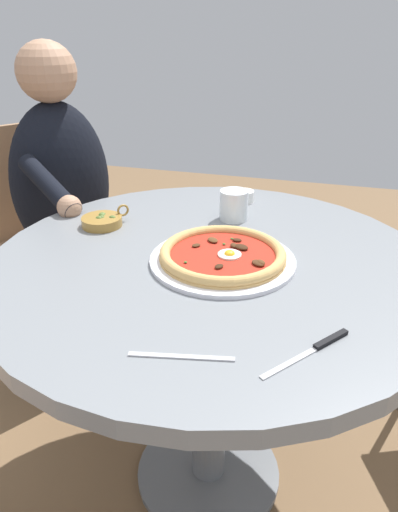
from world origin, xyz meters
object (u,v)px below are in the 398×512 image
at_px(pizza_on_plate, 223,256).
at_px(diner_person, 69,237).
at_px(olive_pan, 102,221).
at_px(steak_knife, 319,346).
at_px(fork_utensil, 181,357).
at_px(dining_table, 210,298).
at_px(ramekin_capers, 245,196).
at_px(cafe_chair_diner, 51,222).
at_px(water_glass, 233,207).

xyz_separation_m(pizza_on_plate, diner_person, (-0.68, 0.44, -0.23)).
bearing_deg(pizza_on_plate, olive_pan, 161.90).
distance_m(steak_knife, olive_pan, 0.70).
distance_m(olive_pan, fork_utensil, 0.60).
height_order(dining_table, ramekin_capers, ramekin_capers).
bearing_deg(cafe_chair_diner, olive_pan, -42.48).
relative_size(dining_table, olive_pan, 9.14).
relative_size(steak_knife, fork_utensil, 0.95).
bearing_deg(olive_pan, fork_utensil, -51.33).
height_order(dining_table, olive_pan, olive_pan).
bearing_deg(water_glass, dining_table, -89.18).
xyz_separation_m(water_glass, steak_knife, (0.26, -0.52, -0.03)).
bearing_deg(olive_pan, ramekin_capers, 40.88).
height_order(water_glass, steak_knife, water_glass).
height_order(pizza_on_plate, water_glass, water_glass).
relative_size(steak_knife, ramekin_capers, 2.68).
distance_m(dining_table, olive_pan, 0.36).
relative_size(dining_table, steak_knife, 6.27).
distance_m(pizza_on_plate, ramekin_capers, 0.41).
height_order(dining_table, fork_utensil, fork_utensil).
bearing_deg(dining_table, olive_pan, 162.76).
bearing_deg(dining_table, water_glass, 90.82).
height_order(water_glass, cafe_chair_diner, cafe_chair_diner).
xyz_separation_m(dining_table, water_glass, (-0.00, 0.24, 0.15)).
xyz_separation_m(ramekin_capers, fork_utensil, (0.04, -0.75, -0.02)).
bearing_deg(ramekin_capers, fork_utensil, -86.87).
height_order(dining_table, steak_knife, steak_knife).
xyz_separation_m(water_glass, cafe_chair_diner, (-0.77, 0.26, -0.24)).
relative_size(pizza_on_plate, olive_pan, 2.92).
relative_size(water_glass, diner_person, 0.07).
xyz_separation_m(water_glass, fork_utensil, (0.05, -0.61, -0.03)).
relative_size(steak_knife, diner_person, 0.14).
relative_size(pizza_on_plate, cafe_chair_diner, 0.37).
xyz_separation_m(water_glass, diner_person, (-0.64, 0.18, -0.25)).
height_order(diner_person, cafe_chair_diner, diner_person).
bearing_deg(steak_knife, dining_table, 133.20).
xyz_separation_m(dining_table, olive_pan, (-0.33, 0.10, 0.13)).
bearing_deg(fork_utensil, dining_table, 97.15).
bearing_deg(steak_knife, olive_pan, 147.21).
xyz_separation_m(olive_pan, diner_person, (-0.32, 0.32, -0.23)).
relative_size(pizza_on_plate, water_glass, 4.02).
distance_m(water_glass, fork_utensil, 0.61).
height_order(water_glass, olive_pan, water_glass).
height_order(pizza_on_plate, ramekin_capers, same).
xyz_separation_m(diner_person, cafe_chair_diner, (-0.12, 0.08, 0.01)).
xyz_separation_m(dining_table, pizza_on_plate, (0.03, -0.02, 0.13)).
height_order(pizza_on_plate, olive_pan, olive_pan).
relative_size(ramekin_capers, fork_utensil, 0.35).
distance_m(olive_pan, cafe_chair_diner, 0.64).
xyz_separation_m(dining_table, diner_person, (-0.65, 0.42, -0.10)).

